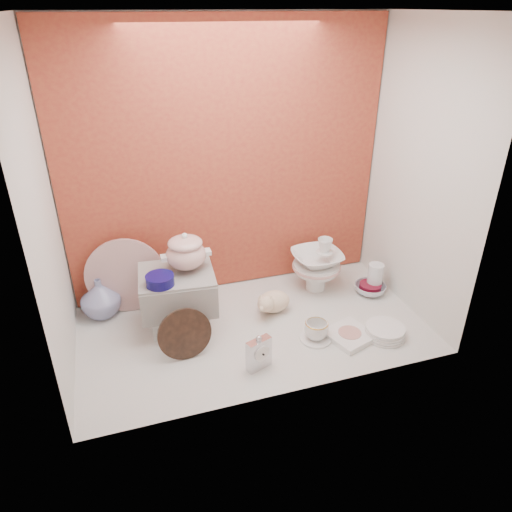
{
  "coord_description": "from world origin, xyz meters",
  "views": [
    {
      "loc": [
        -0.61,
        -1.96,
        1.52
      ],
      "look_at": [
        0.02,
        0.02,
        0.42
      ],
      "focal_mm": 33.4,
      "sensor_mm": 36.0,
      "label": 1
    }
  ],
  "objects": [
    {
      "name": "niche_shell",
      "position": [
        0.0,
        0.18,
        0.93
      ],
      "size": [
        1.86,
        1.03,
        1.53
      ],
      "color": "#AB4C2A",
      "rests_on": "ground"
    },
    {
      "name": "teacup_saucer",
      "position": [
        0.27,
        -0.19,
        0.01
      ],
      "size": [
        0.22,
        0.22,
        0.01
      ],
      "primitive_type": "cylinder",
      "rotation": [
        0.0,
        0.0,
        -0.44
      ],
      "color": "white",
      "rests_on": "ground"
    },
    {
      "name": "dinner_plate_stack",
      "position": [
        0.62,
        -0.27,
        0.03
      ],
      "size": [
        0.24,
        0.24,
        0.06
      ],
      "primitive_type": "cylinder",
      "rotation": [
        0.0,
        0.0,
        -0.14
      ],
      "color": "white",
      "rests_on": "ground"
    },
    {
      "name": "floral_platter",
      "position": [
        -0.61,
        0.39,
        0.21
      ],
      "size": [
        0.43,
        0.11,
        0.43
      ],
      "primitive_type": null,
      "rotation": [
        0.0,
        0.0,
        -0.13
      ],
      "color": "white",
      "rests_on": "ground"
    },
    {
      "name": "gold_rim_teacup",
      "position": [
        0.27,
        -0.19,
        0.06
      ],
      "size": [
        0.14,
        0.14,
        0.1
      ],
      "primitive_type": "imported",
      "rotation": [
        0.0,
        0.0,
        0.12
      ],
      "color": "white",
      "rests_on": "teacup_saucer"
    },
    {
      "name": "mantel_clock",
      "position": [
        -0.07,
        -0.3,
        0.09
      ],
      "size": [
        0.13,
        0.08,
        0.18
      ],
      "primitive_type": "cube",
      "rotation": [
        0.0,
        0.0,
        0.35
      ],
      "color": "silver",
      "rests_on": "ground"
    },
    {
      "name": "cobalt_bowl",
      "position": [
        -0.45,
        0.06,
        0.34
      ],
      "size": [
        0.18,
        0.18,
        0.05
      ],
      "primitive_type": "cylinder",
      "rotation": [
        0.0,
        0.0,
        -0.37
      ],
      "color": "#0F0A52",
      "rests_on": "step_stool"
    },
    {
      "name": "ground",
      "position": [
        0.0,
        0.0,
        0.0
      ],
      "size": [
        1.8,
        1.8,
        0.0
      ],
      "primitive_type": "plane",
      "color": "silver",
      "rests_on": "ground"
    },
    {
      "name": "blue_white_vase",
      "position": [
        -0.76,
        0.37,
        0.11
      ],
      "size": [
        0.23,
        0.23,
        0.22
      ],
      "primitive_type": "imported",
      "rotation": [
        0.0,
        0.0,
        -0.07
      ],
      "color": "white",
      "rests_on": "ground"
    },
    {
      "name": "lattice_dish",
      "position": [
        0.45,
        -0.23,
        0.02
      ],
      "size": [
        0.27,
        0.27,
        0.03
      ],
      "primitive_type": "cube",
      "rotation": [
        0.0,
        0.0,
        0.31
      ],
      "color": "white",
      "rests_on": "ground"
    },
    {
      "name": "step_stool",
      "position": [
        -0.36,
        0.15,
        0.16
      ],
      "size": [
        0.4,
        0.36,
        0.32
      ],
      "primitive_type": null,
      "rotation": [
        0.0,
        0.0,
        -0.09
      ],
      "color": "silver",
      "rests_on": "ground"
    },
    {
      "name": "soup_tureen",
      "position": [
        -0.3,
        0.18,
        0.42
      ],
      "size": [
        0.27,
        0.27,
        0.2
      ],
      "primitive_type": null,
      "rotation": [
        0.0,
        0.0,
        -0.11
      ],
      "color": "white",
      "rests_on": "step_stool"
    },
    {
      "name": "plush_pig",
      "position": [
        0.15,
        0.11,
        0.07
      ],
      "size": [
        0.27,
        0.22,
        0.14
      ],
      "primitive_type": "ellipsoid",
      "rotation": [
        0.0,
        0.0,
        0.29
      ],
      "color": "beige",
      "rests_on": "ground"
    },
    {
      "name": "lacquer_tray",
      "position": [
        -0.38,
        -0.11,
        0.13
      ],
      "size": [
        0.27,
        0.08,
        0.26
      ],
      "primitive_type": null,
      "rotation": [
        0.0,
        0.0,
        0.07
      ],
      "color": "black",
      "rests_on": "ground"
    },
    {
      "name": "porcelain_tower",
      "position": [
        0.48,
        0.27,
        0.17
      ],
      "size": [
        0.34,
        0.34,
        0.33
      ],
      "primitive_type": null,
      "rotation": [
        0.0,
        0.0,
        -0.19
      ],
      "color": "white",
      "rests_on": "ground"
    },
    {
      "name": "clear_glass_vase",
      "position": [
        0.8,
        0.13,
        0.09
      ],
      "size": [
        0.11,
        0.11,
        0.18
      ],
      "primitive_type": "cylinder",
      "rotation": [
        0.0,
        0.0,
        0.24
      ],
      "color": "silver",
      "rests_on": "ground"
    },
    {
      "name": "crystal_bowl",
      "position": [
        0.76,
        0.12,
        0.03
      ],
      "size": [
        0.24,
        0.24,
        0.06
      ],
      "primitive_type": "imported",
      "rotation": [
        0.0,
        0.0,
        0.39
      ],
      "color": "silver",
      "rests_on": "ground"
    }
  ]
}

